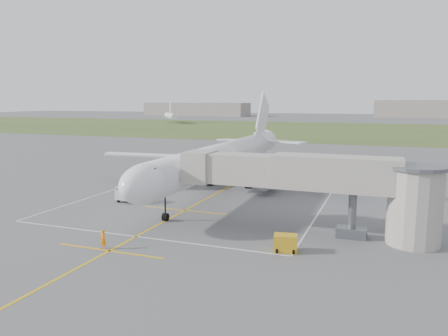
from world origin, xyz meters
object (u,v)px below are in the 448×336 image
at_px(jet_bridge, 327,183).
at_px(ramp_worker_wing, 156,177).
at_px(airliner, 220,159).
at_px(gpu_unit, 285,243).
at_px(baggage_cart, 128,194).
at_px(ramp_worker_nose, 103,239).

xyz_separation_m(jet_bridge, ramp_worker_wing, (-26.88, 16.84, -3.88)).
distance_m(airliner, gpu_unit, 24.22).
xyz_separation_m(baggage_cart, ramp_worker_wing, (-3.07, 12.18, -0.08)).
bearing_deg(airliner, ramp_worker_nose, -91.80).
bearing_deg(ramp_worker_nose, jet_bridge, 33.28).
bearing_deg(ramp_worker_wing, gpu_unit, -158.28).
xyz_separation_m(gpu_unit, ramp_worker_nose, (-14.11, -4.59, 0.10)).
distance_m(airliner, jet_bridge, 21.22).
bearing_deg(jet_bridge, airliner, 137.81).
bearing_deg(gpu_unit, ramp_worker_nose, -173.37).
distance_m(airliner, ramp_worker_wing, 11.98).
height_order(airliner, baggage_cart, airliner).
relative_size(airliner, ramp_worker_nose, 29.52).
bearing_deg(gpu_unit, ramp_worker_wing, 126.11).
xyz_separation_m(gpu_unit, baggage_cart, (-21.43, 10.27, 0.26)).
height_order(gpu_unit, baggage_cart, baggage_cart).
relative_size(gpu_unit, ramp_worker_wing, 1.20).
bearing_deg(baggage_cart, airliner, 57.85).
bearing_deg(ramp_worker_nose, gpu_unit, 19.54).
bearing_deg(airliner, ramp_worker_wing, 166.95).
bearing_deg(jet_bridge, gpu_unit, -112.92).
xyz_separation_m(jet_bridge, baggage_cart, (-23.80, 4.65, -3.80)).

